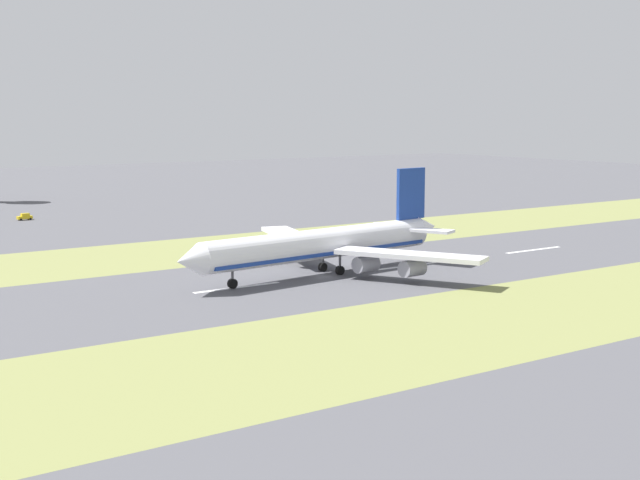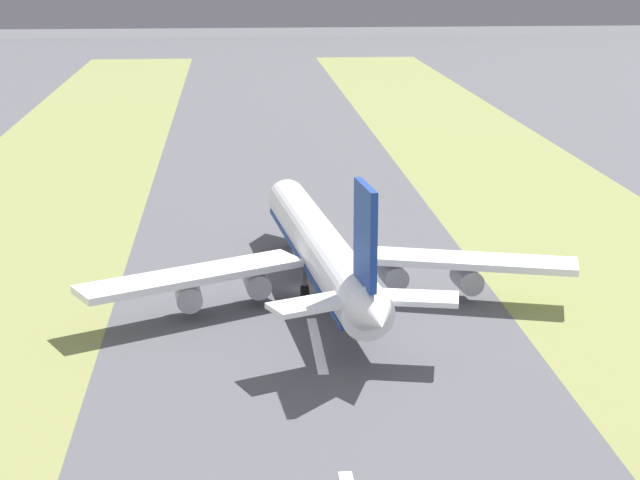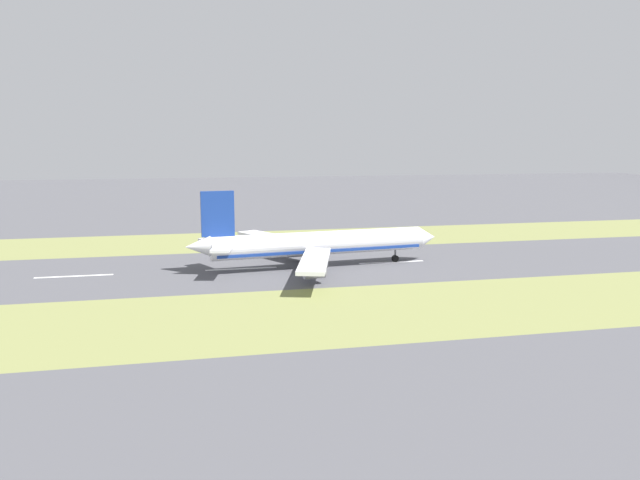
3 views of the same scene
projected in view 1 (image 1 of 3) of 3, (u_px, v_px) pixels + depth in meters
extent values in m
plane|color=#4C4C51|center=(323.00, 277.00, 174.93)|extent=(800.00, 800.00, 0.00)
cube|color=olive|center=(489.00, 319.00, 138.42)|extent=(40.00, 600.00, 0.01)
cube|color=olive|center=(214.00, 249.00, 211.44)|extent=(40.00, 600.00, 0.01)
cube|color=silver|center=(533.00, 250.00, 209.43)|extent=(1.20, 18.00, 0.01)
cube|color=silver|center=(403.00, 266.00, 186.73)|extent=(1.20, 18.00, 0.01)
cube|color=silver|center=(237.00, 287.00, 164.02)|extent=(1.20, 18.00, 0.01)
cylinder|color=white|center=(320.00, 244.00, 176.12)|extent=(11.90, 56.32, 6.00)
cone|color=white|center=(189.00, 260.00, 156.28)|extent=(6.38, 5.60, 5.88)
cone|color=white|center=(426.00, 227.00, 196.17)|extent=(5.71, 6.51, 5.10)
cube|color=navy|center=(320.00, 252.00, 176.35)|extent=(11.37, 54.06, 0.70)
cube|color=white|center=(410.00, 255.00, 167.88)|extent=(28.41, 18.95, 0.90)
cube|color=white|center=(292.00, 236.00, 194.00)|extent=(29.53, 13.72, 0.90)
cylinder|color=#93939E|center=(366.00, 264.00, 172.47)|extent=(3.69, 5.11, 3.20)
cylinder|color=#93939E|center=(412.00, 268.00, 168.03)|extent=(3.69, 5.11, 3.20)
cylinder|color=#93939E|center=(306.00, 253.00, 185.91)|extent=(3.69, 5.11, 3.20)
cylinder|color=#93939E|center=(292.00, 247.00, 194.90)|extent=(3.69, 5.11, 3.20)
cube|color=navy|center=(411.00, 194.00, 191.84)|extent=(1.64, 8.04, 11.00)
cube|color=white|center=(429.00, 231.00, 188.78)|extent=(10.93, 8.10, 0.60)
cube|color=white|center=(392.00, 226.00, 197.00)|extent=(10.69, 6.37, 0.60)
cylinder|color=#59595E|center=(232.00, 275.00, 162.79)|extent=(0.50, 0.50, 3.20)
cylinder|color=black|center=(233.00, 284.00, 163.02)|extent=(1.09, 1.89, 1.80)
cylinder|color=#59595E|center=(340.00, 262.00, 176.65)|extent=(0.50, 0.50, 3.20)
cylinder|color=black|center=(340.00, 270.00, 176.87)|extent=(1.09, 1.89, 1.80)
cylinder|color=#59595E|center=(323.00, 259.00, 180.53)|extent=(0.50, 0.50, 3.20)
cylinder|color=black|center=(323.00, 267.00, 180.75)|extent=(1.09, 1.89, 1.80)
cube|color=gold|center=(25.00, 217.00, 268.63)|extent=(2.10, 4.51, 0.90)
cube|color=gold|center=(25.00, 215.00, 268.64)|extent=(1.69, 2.52, 0.80)
cylinder|color=black|center=(21.00, 220.00, 267.12)|extent=(0.28, 0.67, 0.66)
cylinder|color=black|center=(19.00, 219.00, 268.50)|extent=(0.28, 0.67, 0.66)
cylinder|color=black|center=(30.00, 219.00, 268.89)|extent=(0.28, 0.67, 0.66)
cylinder|color=black|center=(28.00, 218.00, 270.28)|extent=(0.28, 0.67, 0.66)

